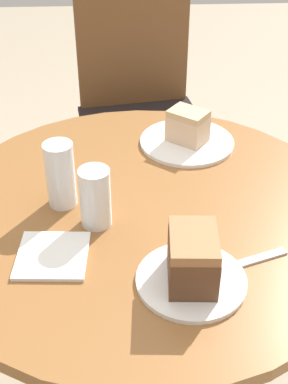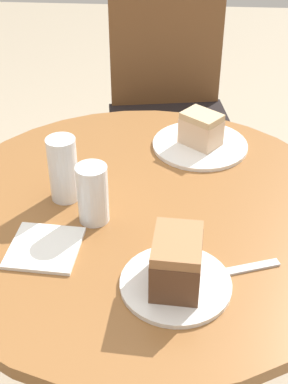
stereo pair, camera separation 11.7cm
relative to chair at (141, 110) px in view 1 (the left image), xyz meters
name	(u,v)px [view 1 (the left image)]	position (x,y,z in m)	size (l,w,h in m)	color
table	(144,266)	(-0.03, -0.91, 0.04)	(0.95, 0.95, 0.71)	brown
chair	(141,110)	(0.00, 0.00, 0.00)	(0.53, 0.53, 0.94)	brown
plate_near	(191,280)	(0.04, -1.15, 0.22)	(0.21, 0.21, 0.01)	white
plate_far	(187,142)	(0.09, -0.64, 0.22)	(0.25, 0.25, 0.01)	white
cake_slice_near	(193,258)	(0.04, -1.15, 0.28)	(0.09, 0.12, 0.10)	brown
cake_slice_far	(188,126)	(0.09, -0.64, 0.27)	(0.12, 0.12, 0.09)	beige
glass_lemonade	(61,179)	(-0.21, -0.89, 0.28)	(0.07, 0.07, 0.15)	beige
glass_water	(96,200)	(-0.14, -0.96, 0.27)	(0.07, 0.07, 0.13)	silver
napkin_stack	(52,255)	(-0.22, -1.07, 0.22)	(0.15, 0.15, 0.01)	white
fork	(249,261)	(0.16, -1.10, 0.22)	(0.16, 0.07, 0.00)	silver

